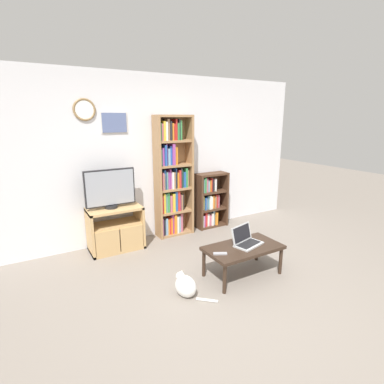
{
  "coord_description": "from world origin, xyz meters",
  "views": [
    {
      "loc": [
        -1.86,
        -2.26,
        1.95
      ],
      "look_at": [
        0.15,
        1.2,
        0.94
      ],
      "focal_mm": 28.0,
      "sensor_mm": 36.0,
      "label": 1
    }
  ],
  "objects_px": {
    "tv_stand": "(116,229)",
    "remote_near_laptop": "(220,254)",
    "television": "(110,189)",
    "bookshelf_tall": "(172,179)",
    "laptop": "(246,240)",
    "coffee_table": "(243,250)",
    "cat": "(185,286)",
    "bookshelf_short": "(209,201)"
  },
  "relations": [
    {
      "from": "tv_stand",
      "to": "remote_near_laptop",
      "type": "xyz_separation_m",
      "value": [
        0.78,
        -1.58,
        0.07
      ]
    },
    {
      "from": "bookshelf_short",
      "to": "coffee_table",
      "type": "relative_size",
      "value": 1.03
    },
    {
      "from": "television",
      "to": "laptop",
      "type": "distance_m",
      "value": 2.04
    },
    {
      "from": "coffee_table",
      "to": "laptop",
      "type": "bearing_deg",
      "value": 28.1
    },
    {
      "from": "tv_stand",
      "to": "bookshelf_tall",
      "type": "relative_size",
      "value": 0.39
    },
    {
      "from": "bookshelf_tall",
      "to": "coffee_table",
      "type": "relative_size",
      "value": 2.07
    },
    {
      "from": "television",
      "to": "remote_near_laptop",
      "type": "height_order",
      "value": "television"
    },
    {
      "from": "remote_near_laptop",
      "to": "television",
      "type": "bearing_deg",
      "value": -125.32
    },
    {
      "from": "bookshelf_tall",
      "to": "coffee_table",
      "type": "xyz_separation_m",
      "value": [
        0.15,
        -1.67,
        -0.61
      ]
    },
    {
      "from": "coffee_table",
      "to": "bookshelf_tall",
      "type": "bearing_deg",
      "value": 95.23
    },
    {
      "from": "bookshelf_tall",
      "to": "remote_near_laptop",
      "type": "height_order",
      "value": "bookshelf_tall"
    },
    {
      "from": "coffee_table",
      "to": "television",
      "type": "bearing_deg",
      "value": 127.33
    },
    {
      "from": "television",
      "to": "coffee_table",
      "type": "xyz_separation_m",
      "value": [
        1.19,
        -1.56,
        -0.6
      ]
    },
    {
      "from": "laptop",
      "to": "bookshelf_tall",
      "type": "bearing_deg",
      "value": 82.62
    },
    {
      "from": "bookshelf_tall",
      "to": "cat",
      "type": "xyz_separation_m",
      "value": [
        -0.7,
        -1.72,
        -0.82
      ]
    },
    {
      "from": "bookshelf_short",
      "to": "cat",
      "type": "xyz_separation_m",
      "value": [
        -1.44,
        -1.72,
        -0.35
      ]
    },
    {
      "from": "laptop",
      "to": "remote_near_laptop",
      "type": "bearing_deg",
      "value": 174.67
    },
    {
      "from": "tv_stand",
      "to": "laptop",
      "type": "distance_m",
      "value": 1.94
    },
    {
      "from": "tv_stand",
      "to": "coffee_table",
      "type": "bearing_deg",
      "value": -53.18
    },
    {
      "from": "television",
      "to": "remote_near_laptop",
      "type": "relative_size",
      "value": 4.44
    },
    {
      "from": "laptop",
      "to": "remote_near_laptop",
      "type": "relative_size",
      "value": 2.61
    },
    {
      "from": "television",
      "to": "bookshelf_short",
      "type": "height_order",
      "value": "television"
    },
    {
      "from": "laptop",
      "to": "remote_near_laptop",
      "type": "distance_m",
      "value": 0.46
    },
    {
      "from": "coffee_table",
      "to": "laptop",
      "type": "distance_m",
      "value": 0.13
    },
    {
      "from": "coffee_table",
      "to": "laptop",
      "type": "relative_size",
      "value": 2.26
    },
    {
      "from": "tv_stand",
      "to": "coffee_table",
      "type": "distance_m",
      "value": 1.93
    },
    {
      "from": "laptop",
      "to": "cat",
      "type": "relative_size",
      "value": 0.95
    },
    {
      "from": "bookshelf_tall",
      "to": "coffee_table",
      "type": "bearing_deg",
      "value": -84.77
    },
    {
      "from": "tv_stand",
      "to": "cat",
      "type": "relative_size",
      "value": 1.75
    },
    {
      "from": "laptop",
      "to": "tv_stand",
      "type": "bearing_deg",
      "value": 113.98
    },
    {
      "from": "tv_stand",
      "to": "television",
      "type": "bearing_deg",
      "value": 150.34
    },
    {
      "from": "remote_near_laptop",
      "to": "cat",
      "type": "relative_size",
      "value": 0.36
    },
    {
      "from": "remote_near_laptop",
      "to": "cat",
      "type": "xyz_separation_m",
      "value": [
        -0.47,
        -0.01,
        -0.27
      ]
    },
    {
      "from": "bookshelf_tall",
      "to": "tv_stand",
      "type": "bearing_deg",
      "value": -172.87
    },
    {
      "from": "laptop",
      "to": "bookshelf_short",
      "type": "bearing_deg",
      "value": 57.15
    },
    {
      "from": "coffee_table",
      "to": "cat",
      "type": "xyz_separation_m",
      "value": [
        -0.85,
        -0.05,
        -0.21
      ]
    },
    {
      "from": "laptop",
      "to": "remote_near_laptop",
      "type": "height_order",
      "value": "laptop"
    },
    {
      "from": "laptop",
      "to": "cat",
      "type": "distance_m",
      "value": 0.98
    },
    {
      "from": "television",
      "to": "coffee_table",
      "type": "relative_size",
      "value": 0.75
    },
    {
      "from": "laptop",
      "to": "cat",
      "type": "height_order",
      "value": "laptop"
    },
    {
      "from": "coffee_table",
      "to": "cat",
      "type": "relative_size",
      "value": 2.15
    },
    {
      "from": "tv_stand",
      "to": "coffee_table",
      "type": "xyz_separation_m",
      "value": [
        1.15,
        -1.54,
        0.02
      ]
    }
  ]
}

